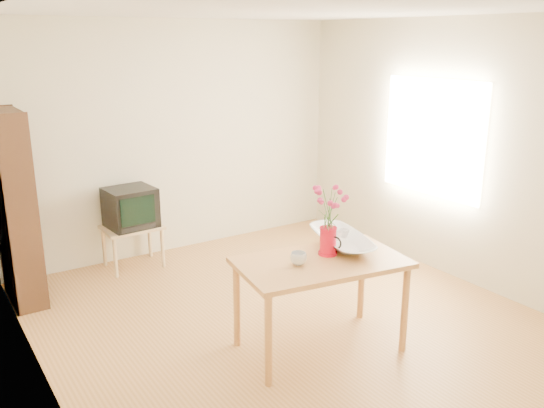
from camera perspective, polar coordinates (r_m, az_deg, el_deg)
room at (r=4.71m, az=2.26°, el=2.74°), size 4.50×4.50×4.50m
table at (r=4.49m, az=4.88°, el=-6.65°), size 1.38×0.92×0.75m
tv_stand at (r=6.34m, az=-13.69°, el=-2.77°), size 0.60×0.45×0.46m
bookshelf at (r=5.75m, az=-24.01°, el=-0.97°), size 0.28×0.70×1.80m
pitcher at (r=4.54m, az=5.56°, el=-3.78°), size 0.15×0.23×0.23m
flowers at (r=4.45m, az=5.67°, el=-0.20°), size 0.26×0.26×0.37m
mug at (r=4.34m, az=2.65°, el=-5.43°), size 0.14×0.14×0.10m
bowl at (r=4.71m, az=6.97°, el=-1.14°), size 0.66×0.66×0.51m
teacup_a at (r=4.70m, az=6.57°, el=-1.81°), size 0.09×0.09×0.06m
teacup_b at (r=4.77m, az=7.21°, el=-1.56°), size 0.08×0.08×0.06m
television at (r=6.27m, az=-13.90°, el=-0.25°), size 0.51×0.48×0.42m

